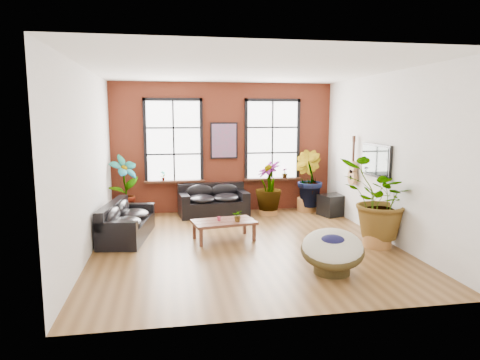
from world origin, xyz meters
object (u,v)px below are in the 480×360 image
(sofa_back, at_px, (213,201))
(papasan_chair, at_px, (332,250))
(coffee_table, at_px, (224,223))
(sofa_left, at_px, (125,222))

(sofa_back, distance_m, papasan_chair, 4.84)
(coffee_table, relative_size, papasan_chair, 1.04)
(sofa_back, xyz_separation_m, sofa_left, (-2.10, -1.88, -0.02))
(coffee_table, xyz_separation_m, papasan_chair, (1.53, -2.24, 0.04))
(sofa_left, height_order, papasan_chair, papasan_chair)
(sofa_back, xyz_separation_m, coffee_table, (-0.03, -2.36, -0.00))
(sofa_left, distance_m, papasan_chair, 4.51)
(papasan_chair, bearing_deg, coffee_table, 144.65)
(sofa_back, relative_size, sofa_left, 0.91)
(sofa_left, bearing_deg, sofa_back, -39.54)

